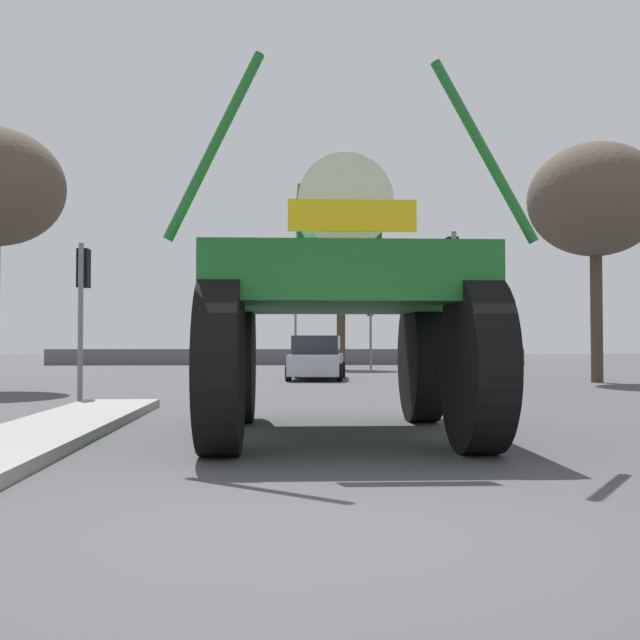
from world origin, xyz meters
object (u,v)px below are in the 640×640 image
(traffic_signal_near_left, at_px, (83,287))
(oversize_sprayer, at_px, (339,301))
(traffic_signal_near_right, at_px, (453,278))
(traffic_signal_far_left, at_px, (295,305))
(bare_tree_right, at_px, (595,201))
(traffic_signal_far_right, at_px, (370,316))
(sedan_ahead, at_px, (317,359))
(bare_tree_far_center, at_px, (341,276))

(traffic_signal_near_left, bearing_deg, oversize_sprayer, -50.19)
(traffic_signal_near_right, xyz_separation_m, traffic_signal_far_left, (-3.12, 19.19, 0.30))
(traffic_signal_near_left, distance_m, bare_tree_right, 16.62)
(oversize_sprayer, relative_size, traffic_signal_near_left, 1.67)
(traffic_signal_near_right, distance_m, traffic_signal_far_left, 19.45)
(traffic_signal_far_right, bearing_deg, traffic_signal_near_left, -113.77)
(oversize_sprayer, height_order, traffic_signal_far_left, oversize_sprayer)
(traffic_signal_near_right, relative_size, traffic_signal_far_left, 0.90)
(traffic_signal_far_left, relative_size, bare_tree_right, 0.53)
(bare_tree_right, bearing_deg, sedan_ahead, 164.64)
(traffic_signal_far_left, bearing_deg, bare_tree_far_center, 5.46)
(traffic_signal_near_left, bearing_deg, traffic_signal_far_right, 66.23)
(bare_tree_right, bearing_deg, traffic_signal_near_right, -130.31)
(oversize_sprayer, bearing_deg, traffic_signal_near_left, 39.99)
(oversize_sprayer, relative_size, traffic_signal_far_left, 1.38)
(traffic_signal_near_right, bearing_deg, bare_tree_right, 49.69)
(traffic_signal_near_left, relative_size, traffic_signal_near_right, 0.92)
(bare_tree_right, bearing_deg, traffic_signal_far_right, 117.08)
(bare_tree_far_center, bearing_deg, bare_tree_right, -58.29)
(traffic_signal_near_right, relative_size, traffic_signal_far_right, 1.07)
(oversize_sprayer, xyz_separation_m, traffic_signal_far_right, (3.37, 25.29, 0.65))
(bare_tree_far_center, bearing_deg, traffic_signal_far_right, -8.16)
(sedan_ahead, bearing_deg, oversize_sprayer, -174.99)
(oversize_sprayer, height_order, traffic_signal_far_right, oversize_sprayer)
(oversize_sprayer, height_order, bare_tree_far_center, bare_tree_far_center)
(traffic_signal_far_left, bearing_deg, oversize_sprayer, -89.67)
(sedan_ahead, relative_size, bare_tree_right, 0.55)
(traffic_signal_far_right, bearing_deg, traffic_signal_far_left, -179.83)
(sedan_ahead, xyz_separation_m, traffic_signal_far_right, (2.94, 9.24, 1.81))
(traffic_signal_near_left, height_order, bare_tree_far_center, bare_tree_far_center)
(oversize_sprayer, bearing_deg, sedan_ahead, -1.37)
(oversize_sprayer, distance_m, traffic_signal_far_right, 25.52)
(traffic_signal_near_left, height_order, traffic_signal_far_left, traffic_signal_far_left)
(sedan_ahead, bearing_deg, traffic_signal_far_right, -11.11)
(sedan_ahead, relative_size, traffic_signal_far_left, 1.03)
(traffic_signal_far_left, distance_m, bare_tree_far_center, 2.57)
(traffic_signal_far_left, bearing_deg, bare_tree_right, -50.88)
(sedan_ahead, height_order, traffic_signal_far_right, traffic_signal_far_right)
(traffic_signal_near_left, bearing_deg, bare_tree_right, 27.48)
(traffic_signal_near_right, bearing_deg, traffic_signal_far_left, 99.24)
(traffic_signal_far_left, xyz_separation_m, bare_tree_right, (9.50, -11.68, 2.86))
(oversize_sprayer, relative_size, traffic_signal_near_right, 1.53)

